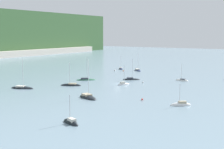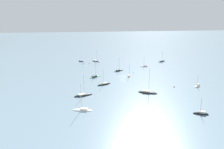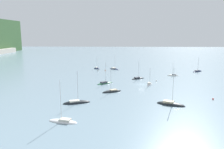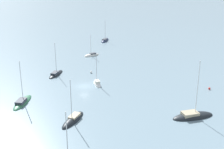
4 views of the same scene
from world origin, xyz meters
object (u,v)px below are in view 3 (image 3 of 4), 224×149
at_px(sailboat_10, 63,121).
at_px(sailboat_1, 105,83).
at_px(sailboat_11, 138,79).
at_px(mooring_buoy_0, 105,70).
at_px(sailboat_2, 173,76).
at_px(sailboat_4, 197,72).
at_px(sailboat_0, 149,85).
at_px(sailboat_12, 77,103).
at_px(sailboat_7, 112,92).
at_px(mooring_buoy_2, 156,81).
at_px(mooring_buoy_1, 98,70).
at_px(mooring_buoy_3, 213,99).
at_px(sailboat_5, 97,69).
at_px(sailboat_6, 114,69).
at_px(sailboat_3, 171,104).

bearing_deg(sailboat_10, sailboat_1, -86.65).
relative_size(sailboat_11, mooring_buoy_0, 15.95).
xyz_separation_m(sailboat_2, sailboat_4, (13.83, -17.41, -0.01)).
distance_m(sailboat_0, sailboat_12, 37.71).
relative_size(sailboat_2, sailboat_7, 0.83).
bearing_deg(sailboat_12, mooring_buoy_0, 67.56).
bearing_deg(mooring_buoy_2, mooring_buoy_0, 42.12).
bearing_deg(sailboat_10, mooring_buoy_1, -77.74).
height_order(sailboat_2, sailboat_10, sailboat_10).
bearing_deg(sailboat_2, sailboat_0, 61.36).
bearing_deg(sailboat_4, mooring_buoy_0, 143.88).
bearing_deg(mooring_buoy_3, sailboat_12, 97.07).
xyz_separation_m(sailboat_2, sailboat_5, (22.59, 43.41, -0.01)).
bearing_deg(sailboat_12, sailboat_2, 30.92).
height_order(sailboat_1, mooring_buoy_3, sailboat_1).
xyz_separation_m(sailboat_6, sailboat_12, (-69.80, 10.09, -0.04)).
relative_size(sailboat_6, sailboat_7, 1.02).
bearing_deg(sailboat_4, sailboat_11, 176.76).
relative_size(sailboat_0, mooring_buoy_1, 9.86).
relative_size(sailboat_11, mooring_buoy_3, 17.76).
xyz_separation_m(sailboat_1, mooring_buoy_3, (-22.97, -38.49, 0.16)).
bearing_deg(mooring_buoy_2, sailboat_12, 138.22).
distance_m(sailboat_6, sailboat_7, 55.55).
bearing_deg(sailboat_6, sailboat_11, -24.34).
relative_size(sailboat_0, sailboat_4, 0.89).
xyz_separation_m(sailboat_0, sailboat_7, (-12.35, 15.90, -0.06)).
relative_size(sailboat_1, sailboat_7, 1.06).
height_order(sailboat_3, sailboat_7, sailboat_3).
relative_size(sailboat_6, mooring_buoy_1, 11.74).
height_order(sailboat_2, sailboat_5, sailboat_5).
bearing_deg(mooring_buoy_2, sailboat_4, -45.60).
bearing_deg(mooring_buoy_2, mooring_buoy_1, 48.03).
bearing_deg(mooring_buoy_0, sailboat_4, -91.36).
relative_size(sailboat_4, sailboat_10, 0.82).
bearing_deg(sailboat_1, sailboat_3, -92.92).
distance_m(sailboat_3, sailboat_6, 72.98).
xyz_separation_m(sailboat_0, sailboat_1, (2.00, 19.69, -0.01)).
distance_m(sailboat_0, sailboat_5, 52.83).
distance_m(sailboat_4, mooring_buoy_2, 39.87).
bearing_deg(sailboat_5, sailboat_1, -30.08).
height_order(sailboat_4, mooring_buoy_3, sailboat_4).
distance_m(sailboat_2, sailboat_11, 21.30).
height_order(sailboat_6, sailboat_10, sailboat_10).
distance_m(sailboat_5, sailboat_11, 39.48).
xyz_separation_m(sailboat_1, sailboat_2, (20.20, -35.07, -0.04)).
relative_size(sailboat_5, sailboat_12, 0.72).
xyz_separation_m(mooring_buoy_0, mooring_buoy_1, (-1.70, 4.18, 0.11)).
bearing_deg(sailboat_1, mooring_buoy_2, -26.83).
bearing_deg(mooring_buoy_3, sailboat_0, 41.87).
relative_size(sailboat_12, mooring_buoy_2, 19.30).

